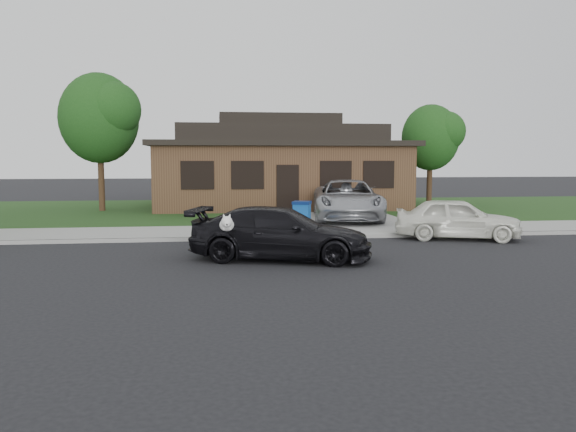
{
  "coord_description": "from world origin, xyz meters",
  "views": [
    {
      "loc": [
        0.88,
        -14.02,
        2.56
      ],
      "look_at": [
        2.65,
        0.1,
        1.1
      ],
      "focal_mm": 35.0,
      "sensor_mm": 36.0,
      "label": 1
    }
  ],
  "objects": [
    {
      "name": "tree_0",
      "position": [
        -4.34,
        12.88,
        4.48
      ],
      "size": [
        3.78,
        3.6,
        6.34
      ],
      "color": "#332114",
      "rests_on": "ground"
    },
    {
      "name": "ground",
      "position": [
        0.0,
        0.0,
        0.0
      ],
      "size": [
        120.0,
        120.0,
        0.0
      ],
      "primitive_type": "plane",
      "color": "black",
      "rests_on": "ground"
    },
    {
      "name": "recycling_bin",
      "position": [
        3.74,
        4.97,
        0.61
      ],
      "size": [
        0.75,
        0.75,
        0.98
      ],
      "rotation": [
        0.0,
        0.0,
        -0.34
      ],
      "color": "#0D4490",
      "rests_on": "sidewalk"
    },
    {
      "name": "driveway",
      "position": [
        6.0,
        10.0,
        0.07
      ],
      "size": [
        4.5,
        13.0,
        0.14
      ],
      "primitive_type": "cube",
      "color": "gray",
      "rests_on": "ground"
    },
    {
      "name": "sedan",
      "position": [
        2.44,
        -0.0,
        0.67
      ],
      "size": [
        4.94,
        3.07,
        1.33
      ],
      "rotation": [
        0.0,
        0.0,
        1.29
      ],
      "color": "black",
      "rests_on": "ground"
    },
    {
      "name": "sidewalk",
      "position": [
        0.0,
        5.0,
        0.06
      ],
      "size": [
        60.0,
        3.0,
        0.12
      ],
      "primitive_type": "cube",
      "color": "gray",
      "rests_on": "ground"
    },
    {
      "name": "house",
      "position": [
        4.0,
        15.0,
        2.13
      ],
      "size": [
        12.6,
        8.6,
        4.65
      ],
      "color": "#422B1C",
      "rests_on": "ground"
    },
    {
      "name": "curb",
      "position": [
        0.0,
        3.5,
        0.06
      ],
      "size": [
        60.0,
        0.12,
        0.12
      ],
      "primitive_type": "cube",
      "color": "gray",
      "rests_on": "ground"
    },
    {
      "name": "white_compact",
      "position": [
        8.43,
        2.9,
        0.66
      ],
      "size": [
        4.17,
        2.67,
        1.32
      ],
      "primitive_type": "imported",
      "rotation": [
        0.0,
        0.0,
        1.26
      ],
      "color": "white",
      "rests_on": "ground"
    },
    {
      "name": "tree_1",
      "position": [
        12.14,
        14.4,
        3.71
      ],
      "size": [
        3.15,
        3.0,
        5.25
      ],
      "color": "#332114",
      "rests_on": "ground"
    },
    {
      "name": "minivan",
      "position": [
        6.02,
        7.92,
        0.93
      ],
      "size": [
        3.45,
        5.99,
        1.57
      ],
      "primitive_type": "imported",
      "rotation": [
        0.0,
        0.0,
        -0.16
      ],
      "color": "#A3A4AA",
      "rests_on": "driveway"
    },
    {
      "name": "lawn",
      "position": [
        0.0,
        13.0,
        0.07
      ],
      "size": [
        60.0,
        13.0,
        0.13
      ],
      "primitive_type": "cube",
      "color": "#193814",
      "rests_on": "ground"
    }
  ]
}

